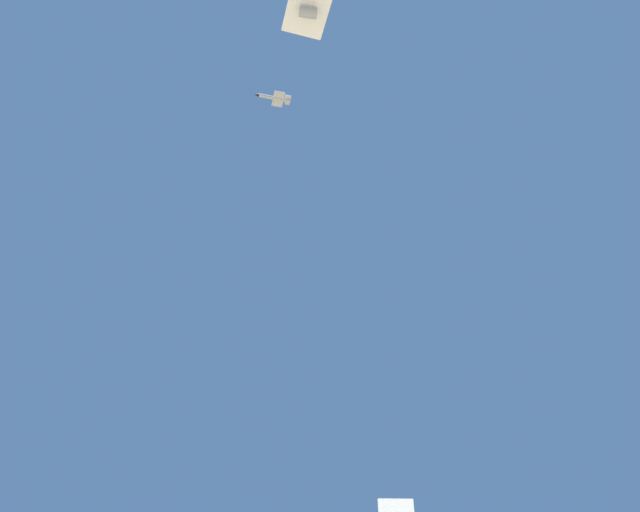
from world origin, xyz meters
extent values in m
cylinder|color=gray|center=(0.91, 11.58, 140.47)|extent=(5.83, 5.05, 3.00)
cylinder|color=#999EA3|center=(35.50, -37.87, 172.14)|extent=(11.66, 8.45, 1.50)
cone|color=black|center=(41.75, -33.72, 172.14)|extent=(2.50, 2.36, 1.50)
cube|color=#999EA3|center=(34.25, -38.70, 171.94)|extent=(8.09, 9.10, 0.24)
cube|color=#999EA3|center=(30.92, -40.92, 174.09)|extent=(2.11, 1.50, 2.60)
cube|color=#999EA3|center=(30.92, -40.92, 172.34)|extent=(4.32, 5.10, 0.20)
camera|label=1|loc=(-33.19, 93.85, 2.63)|focal=29.40mm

